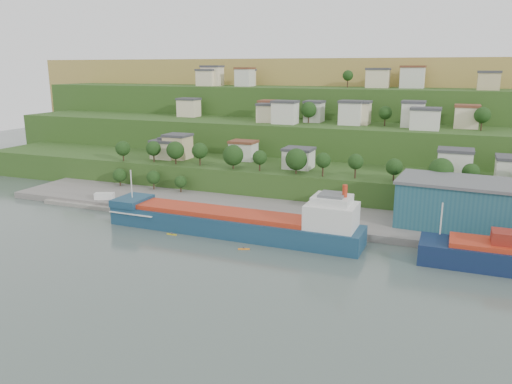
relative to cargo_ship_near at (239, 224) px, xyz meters
The scene contains 10 objects.
ground 8.81m from the cargo_ship_near, 73.19° to the right, with size 500.00×500.00×0.00m, color #43514A.
quay 30.20m from the cargo_ship_near, 41.82° to the left, with size 220.00×26.00×4.00m, color slate.
pebble_beach 54.52m from the cargo_ship_near, 165.05° to the left, with size 40.00×18.00×2.40m, color slate.
hillside 160.77m from the cargo_ship_near, 89.14° to the left, with size 360.00×210.36×96.00m.
cargo_ship_near is the anchor object (origin of this frame).
warehouse 58.81m from the cargo_ship_near, 23.18° to the left, with size 32.30×21.20×12.80m.
caravan 53.80m from the cargo_ship_near, 168.15° to the left, with size 6.16×2.57×2.87m, color silver.
dinghy 42.76m from the cargo_ship_near, 162.32° to the left, with size 3.59×1.35×0.72m, color silver.
kayak_orange 11.59m from the cargo_ship_near, 60.36° to the right, with size 2.87×1.50×0.72m.
kayak_yellow 18.33m from the cargo_ship_near, 158.08° to the right, with size 2.90×0.51×0.73m.
Camera 1 is at (48.99, -108.59, 43.69)m, focal length 35.00 mm.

